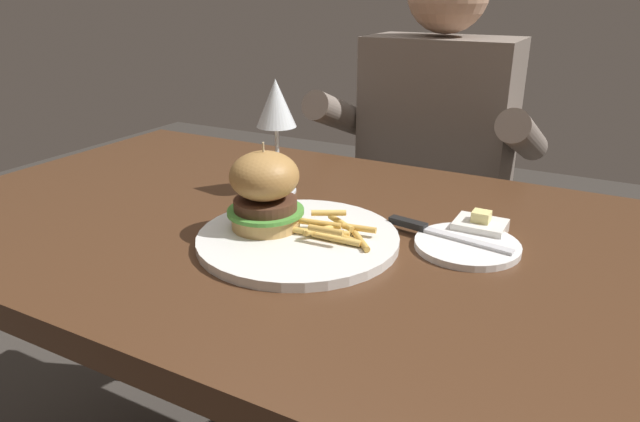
# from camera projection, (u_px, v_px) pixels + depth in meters

# --- Properties ---
(dining_table) EXTENTS (1.29, 0.76, 0.74)m
(dining_table) POSITION_uv_depth(u_px,v_px,m) (298.00, 277.00, 0.94)
(dining_table) COLOR #472B19
(dining_table) RESTS_ON ground
(main_plate) EXTENTS (0.29, 0.29, 0.01)m
(main_plate) POSITION_uv_depth(u_px,v_px,m) (298.00, 239.00, 0.83)
(main_plate) COLOR white
(main_plate) RESTS_ON dining_table
(burger_sandwich) EXTENTS (0.11, 0.11, 0.13)m
(burger_sandwich) POSITION_uv_depth(u_px,v_px,m) (265.00, 190.00, 0.83)
(burger_sandwich) COLOR tan
(burger_sandwich) RESTS_ON main_plate
(fries_pile) EXTENTS (0.13, 0.08, 0.03)m
(fries_pile) POSITION_uv_depth(u_px,v_px,m) (334.00, 230.00, 0.81)
(fries_pile) COLOR gold
(fries_pile) RESTS_ON main_plate
(wine_glass) EXTENTS (0.07, 0.07, 0.20)m
(wine_glass) POSITION_uv_depth(u_px,v_px,m) (276.00, 107.00, 0.99)
(wine_glass) COLOR silver
(wine_glass) RESTS_ON dining_table
(bread_plate) EXTENTS (0.15, 0.15, 0.01)m
(bread_plate) POSITION_uv_depth(u_px,v_px,m) (467.00, 245.00, 0.81)
(bread_plate) COLOR white
(bread_plate) RESTS_ON dining_table
(table_knife) EXTENTS (0.19, 0.04, 0.01)m
(table_knife) POSITION_uv_depth(u_px,v_px,m) (436.00, 232.00, 0.84)
(table_knife) COLOR silver
(table_knife) RESTS_ON bread_plate
(butter_dish) EXTENTS (0.07, 0.06, 0.04)m
(butter_dish) POSITION_uv_depth(u_px,v_px,m) (480.00, 226.00, 0.86)
(butter_dish) COLOR white
(butter_dish) RESTS_ON dining_table
(diner_person) EXTENTS (0.51, 0.36, 1.18)m
(diner_person) POSITION_uv_depth(u_px,v_px,m) (432.00, 202.00, 1.50)
(diner_person) COLOR #282833
(diner_person) RESTS_ON ground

